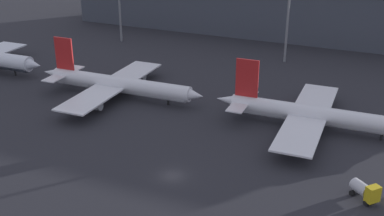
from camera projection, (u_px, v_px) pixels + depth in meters
name	position (u px, v px, depth m)	size (l,w,h in m)	color
ground	(172.00, 176.00, 83.53)	(600.00, 600.00, 0.00)	#26262B
terminal_building	(305.00, 10.00, 165.22)	(174.53, 20.14, 19.82)	#3D424C
airplane_1	(117.00, 84.00, 116.64)	(44.18, 37.75, 13.37)	silver
airplane_2	(314.00, 115.00, 99.80)	(43.85, 37.58, 13.46)	silver
service_vehicle_3	(365.00, 191.00, 76.03)	(5.03, 4.72, 3.32)	gold
lamp_post_0	(119.00, 0.00, 160.49)	(1.80, 1.80, 22.00)	slate
lamp_post_1	(289.00, 7.00, 137.85)	(1.80, 1.80, 25.88)	slate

